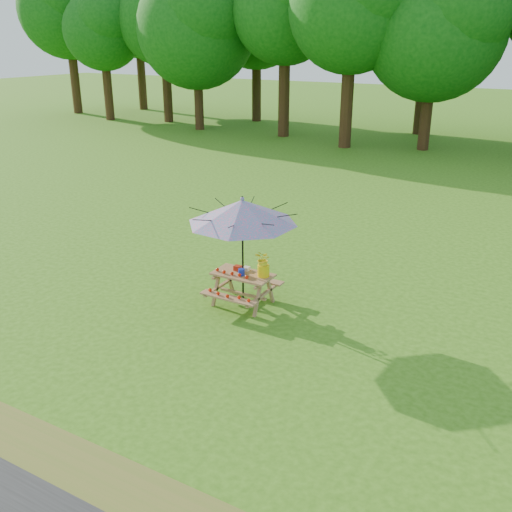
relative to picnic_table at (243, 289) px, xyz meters
The scene contains 6 objects.
ground 3.67m from the picnic_table, 138.17° to the right, with size 120.00×120.00×0.00m, color #376B14.
picnic_table is the anchor object (origin of this frame).
patio_umbrella 1.62m from the picnic_table, 84.81° to the left, with size 2.70×2.70×2.25m.
produce_bins 0.40m from the picnic_table, 146.87° to the left, with size 0.33×0.40×0.13m.
tomatoes_row 0.44m from the picnic_table, 130.20° to the right, with size 0.77×0.13×0.07m, color red, non-canonical shape.
flower_bucket 0.76m from the picnic_table, 11.53° to the left, with size 0.38×0.35×0.53m.
Camera 1 is at (8.14, -6.49, 5.06)m, focal length 40.00 mm.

